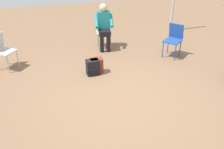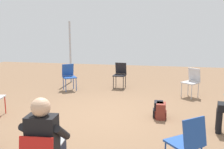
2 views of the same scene
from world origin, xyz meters
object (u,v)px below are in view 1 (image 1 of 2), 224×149
at_px(chair_south, 103,29).
at_px(person_in_teal, 104,24).
at_px(backpack_by_empty_chair, 97,66).
at_px(chair_southwest, 174,38).
at_px(chair_southeast, 2,49).
at_px(backpack_near_laptop_user, 93,68).

distance_m(chair_south, person_in_teal, 0.26).
height_order(person_in_teal, backpack_by_empty_chair, person_in_teal).
bearing_deg(chair_southwest, chair_southeast, 43.89).
bearing_deg(backpack_by_empty_chair, chair_southeast, -23.26).
distance_m(chair_south, backpack_near_laptop_user, 1.76).
distance_m(chair_southeast, person_in_teal, 2.65).
distance_m(chair_southeast, backpack_by_empty_chair, 2.25).
height_order(chair_southwest, backpack_near_laptop_user, chair_southwest).
xyz_separation_m(chair_south, backpack_by_empty_chair, (0.59, 1.53, -0.34)).
bearing_deg(chair_southwest, backpack_near_laptop_user, 61.15).
bearing_deg(chair_south, backpack_near_laptop_user, 76.19).
bearing_deg(person_in_teal, chair_southwest, 157.06).
relative_size(chair_southwest, chair_south, 1.00).
relative_size(person_in_teal, backpack_by_empty_chair, 3.44).
bearing_deg(backpack_near_laptop_user, chair_southwest, -169.94).
height_order(chair_south, backpack_by_empty_chair, chair_south).
bearing_deg(person_in_teal, backpack_by_empty_chair, 77.64).
xyz_separation_m(chair_south, chair_southeast, (2.63, 0.66, 0.00)).
bearing_deg(backpack_by_empty_chair, backpack_near_laptop_user, 26.11).
distance_m(backpack_near_laptop_user, backpack_by_empty_chair, 0.12).
bearing_deg(backpack_near_laptop_user, chair_south, -113.63).
relative_size(backpack_near_laptop_user, backpack_by_empty_chair, 1.00).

